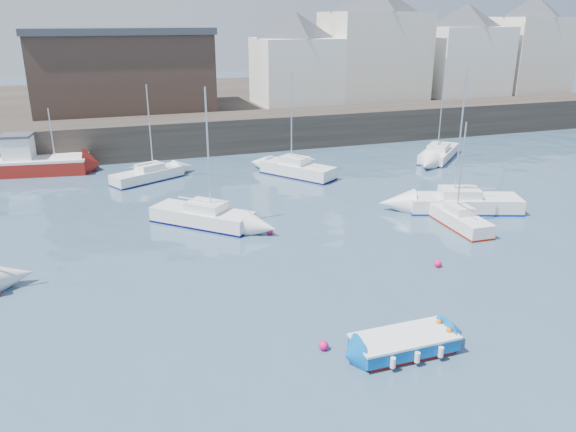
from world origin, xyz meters
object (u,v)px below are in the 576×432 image
object	(u,v)px
sailboat_f	(297,169)
buoy_far	(270,234)
sailboat_h	(148,175)
buoy_mid	(438,267)
blue_dinghy	(404,343)
sailboat_b	(203,216)
sailboat_d	(464,203)
buoy_near	(323,350)
fishing_boat	(32,161)
sailboat_c	(460,220)
sailboat_g	(439,153)

from	to	relation	value
sailboat_f	buoy_far	distance (m)	12.06
sailboat_f	buoy_far	size ratio (longest dim) A/B	21.45
sailboat_h	buoy_mid	world-z (taller)	sailboat_h
blue_dinghy	buoy_mid	size ratio (longest dim) A/B	10.69
sailboat_f	buoy_mid	xyz separation A→B (m)	(0.84, -17.45, -0.53)
sailboat_f	sailboat_h	bearing A→B (deg)	167.50
sailboat_b	sailboat_d	xyz separation A→B (m)	(15.62, -2.80, 0.01)
buoy_near	buoy_far	bearing A→B (deg)	82.26
sailboat_h	buoy_far	xyz separation A→B (m)	(5.25, -13.11, -0.45)
sailboat_b	buoy_mid	size ratio (longest dim) A/B	22.33
sailboat_h	buoy_near	distance (m)	24.89
blue_dinghy	sailboat_b	size ratio (longest dim) A/B	0.48
fishing_boat	buoy_mid	bearing A→B (deg)	-51.64
sailboat_b	buoy_mid	xyz separation A→B (m)	(9.50, -9.43, -0.51)
buoy_near	fishing_boat	bearing A→B (deg)	111.64
sailboat_d	buoy_near	size ratio (longest dim) A/B	23.53
sailboat_c	sailboat_h	size ratio (longest dim) A/B	0.86
sailboat_f	buoy_mid	bearing A→B (deg)	-87.25
blue_dinghy	sailboat_f	world-z (taller)	sailboat_f
blue_dinghy	sailboat_g	bearing A→B (deg)	54.51
sailboat_b	sailboat_d	distance (m)	15.87
fishing_boat	sailboat_d	xyz separation A→B (m)	(25.71, -18.13, -0.43)
sailboat_h	buoy_far	distance (m)	14.13
sailboat_h	buoy_near	world-z (taller)	sailboat_h
fishing_boat	sailboat_f	distance (m)	20.13
blue_dinghy	buoy_near	world-z (taller)	blue_dinghy
buoy_near	sailboat_b	bearing A→B (deg)	96.53
sailboat_d	buoy_mid	distance (m)	9.03
sailboat_b	buoy_near	bearing A→B (deg)	-83.47
buoy_far	sailboat_g	bearing A→B (deg)	32.93
sailboat_c	buoy_near	world-z (taller)	sailboat_c
sailboat_b	buoy_far	size ratio (longest dim) A/B	22.15
buoy_mid	sailboat_g	bearing A→B (deg)	56.72
sailboat_d	blue_dinghy	bearing A→B (deg)	-132.29
blue_dinghy	sailboat_g	world-z (taller)	sailboat_g
blue_dinghy	sailboat_h	xyz separation A→B (m)	(-6.29, 25.72, 0.05)
sailboat_b	sailboat_g	xyz separation A→B (m)	(21.84, 9.37, -0.05)
buoy_mid	buoy_near	bearing A→B (deg)	-148.74
blue_dinghy	sailboat_d	world-z (taller)	sailboat_d
sailboat_b	buoy_mid	bearing A→B (deg)	-44.77
sailboat_g	buoy_near	world-z (taller)	sailboat_g
blue_dinghy	sailboat_f	bearing A→B (deg)	79.25
blue_dinghy	sailboat_c	distance (m)	13.88
fishing_boat	sailboat_c	size ratio (longest dim) A/B	1.31
sailboat_d	sailboat_b	bearing A→B (deg)	169.82
sailboat_f	buoy_far	world-z (taller)	sailboat_f
blue_dinghy	sailboat_h	distance (m)	26.48
sailboat_c	sailboat_f	xyz separation A→B (m)	(-5.05, 13.21, 0.08)
sailboat_f	sailboat_h	xyz separation A→B (m)	(-10.72, 2.38, -0.09)
buoy_mid	sailboat_c	bearing A→B (deg)	45.19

